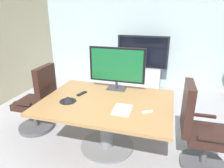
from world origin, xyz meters
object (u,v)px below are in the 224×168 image
conference_table (107,113)px  wall_display_unit (142,72)px  tv_monitor (117,66)px  office_chair_right (199,134)px  remote_control (82,94)px  conference_phone (68,99)px  office_chair_left (38,104)px

conference_table → wall_display_unit: wall_display_unit is taller
conference_table → tv_monitor: size_ratio=2.04×
conference_table → office_chair_right: office_chair_right is taller
wall_display_unit → tv_monitor: bearing=-93.0°
tv_monitor → conference_table: bearing=-91.6°
wall_display_unit → office_chair_right: bearing=-66.7°
remote_control → conference_phone: bearing=-86.8°
remote_control → office_chair_left: bearing=-162.5°
wall_display_unit → office_chair_left: bearing=-119.3°
conference_table → wall_display_unit: 2.44m
tv_monitor → office_chair_left: bearing=-164.3°
conference_phone → office_chair_right: bearing=4.4°
conference_table → wall_display_unit: (0.12, 2.44, -0.10)m
office_chair_left → remote_control: office_chair_left is taller
office_chair_left → remote_control: bearing=88.2°
conference_phone → tv_monitor: bearing=51.2°
office_chair_left → wall_display_unit: size_ratio=0.83×
wall_display_unit → conference_phone: 2.69m
conference_table → tv_monitor: tv_monitor is taller
conference_table → conference_phone: conference_phone is taller
office_chair_right → conference_phone: bearing=93.0°
tv_monitor → office_chair_right: bearing=-22.9°
conference_phone → office_chair_left: bearing=157.7°
office_chair_left → wall_display_unit: 2.65m
office_chair_left → office_chair_right: 2.37m
conference_table → conference_phone: bearing=-161.5°
conference_table → remote_control: size_ratio=10.09×
office_chair_left → office_chair_right: bearing=85.0°
wall_display_unit → conference_table: bearing=-92.8°
office_chair_left → office_chair_right: size_ratio=1.00×
office_chair_right → remote_control: (-1.59, 0.15, 0.28)m
office_chair_right → wall_display_unit: wall_display_unit is taller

